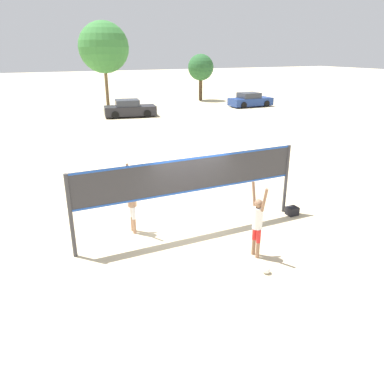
% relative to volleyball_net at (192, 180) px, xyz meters
% --- Properties ---
extents(ground_plane, '(200.00, 200.00, 0.00)m').
position_rel_volleyball_net_xyz_m(ground_plane, '(0.00, 0.00, -1.71)').
color(ground_plane, beige).
extents(volleyball_net, '(7.37, 0.11, 2.43)m').
position_rel_volleyball_net_xyz_m(volleyball_net, '(0.00, 0.00, 0.00)').
color(volleyball_net, '#38383D').
rests_on(volleyball_net, ground_plane).
extents(player_spiker, '(0.28, 0.70, 2.12)m').
position_rel_volleyball_net_xyz_m(player_spiker, '(0.94, -2.16, -0.60)').
color(player_spiker, '#8C664C').
rests_on(player_spiker, ground_plane).
extents(player_blocker, '(0.28, 0.71, 2.18)m').
position_rel_volleyball_net_xyz_m(player_blocker, '(-1.70, 0.75, -0.56)').
color(player_blocker, tan).
rests_on(player_blocker, ground_plane).
extents(volleyball, '(0.21, 0.21, 0.21)m').
position_rel_volleyball_net_xyz_m(volleyball, '(0.70, -3.01, -1.61)').
color(volleyball, white).
rests_on(volleyball, ground_plane).
extents(gear_bag, '(0.37, 0.33, 0.29)m').
position_rel_volleyball_net_xyz_m(gear_bag, '(3.72, -0.37, -1.57)').
color(gear_bag, black).
rests_on(gear_bag, ground_plane).
extents(parked_car_near, '(4.63, 2.61, 1.46)m').
position_rel_volleyball_net_xyz_m(parked_car_near, '(4.61, 22.24, -1.06)').
color(parked_car_near, '#232328').
rests_on(parked_car_near, ground_plane).
extents(parked_car_far, '(4.42, 2.04, 1.40)m').
position_rel_volleyball_net_xyz_m(parked_car_far, '(17.52, 22.95, -1.08)').
color(parked_car_far, navy).
rests_on(parked_car_far, ground_plane).
extents(tree_left_cluster, '(2.86, 2.86, 5.05)m').
position_rel_volleyball_net_xyz_m(tree_left_cluster, '(15.25, 29.70, 1.86)').
color(tree_left_cluster, '#4C3823').
rests_on(tree_left_cluster, ground_plane).
extents(tree_right_cluster, '(4.68, 4.68, 8.01)m').
position_rel_volleyball_net_xyz_m(tree_right_cluster, '(4.04, 27.68, 3.95)').
color(tree_right_cluster, brown).
rests_on(tree_right_cluster, ground_plane).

